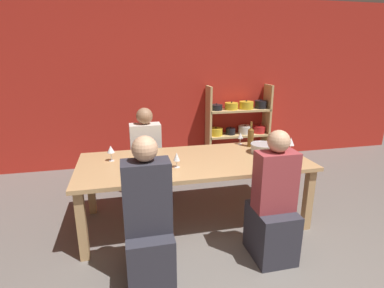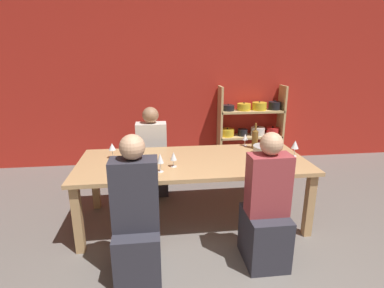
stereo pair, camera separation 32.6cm
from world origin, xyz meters
name	(u,v)px [view 2 (the right image)]	position (x,y,z in m)	size (l,w,h in m)	color
wall_back_red	(185,83)	(0.00, 3.83, 1.35)	(8.80, 0.06, 2.70)	red
shelf_unit	(250,131)	(1.11, 3.63, 0.55)	(1.11, 0.30, 1.32)	tan
dining_table	(193,166)	(-0.12, 1.81, 0.65)	(2.43, 1.03, 0.72)	tan
mixing_bowl	(265,150)	(0.70, 1.87, 0.78)	(0.27, 0.27, 0.11)	#B7BABC
wine_bottle_green	(255,138)	(0.67, 2.13, 0.85)	(0.07, 0.07, 0.31)	brown
wine_glass_empty_a	(174,156)	(-0.34, 1.63, 0.83)	(0.07, 0.07, 0.16)	white
wine_glass_red_a	(160,159)	(-0.47, 1.51, 0.85)	(0.07, 0.07, 0.19)	white
wine_glass_red_b	(295,145)	(1.01, 1.80, 0.85)	(0.08, 0.08, 0.18)	white
wine_glass_empty_b	(245,137)	(0.58, 2.25, 0.83)	(0.07, 0.07, 0.15)	white
wine_glass_empty_c	(134,156)	(-0.73, 1.68, 0.84)	(0.08, 0.08, 0.17)	white
wine_glass_white_a	(112,147)	(-0.98, 1.98, 0.85)	(0.08, 0.08, 0.17)	white
cell_phone	(133,173)	(-0.74, 1.50, 0.73)	(0.17, 0.13, 0.01)	silver
person_near_a	(266,216)	(0.43, 1.04, 0.45)	(0.35, 0.44, 1.21)	#2D2D38
person_far_a	(152,161)	(-0.57, 2.66, 0.43)	(0.40, 0.50, 1.16)	#2D2D38
person_near_b	(137,225)	(-0.69, 1.02, 0.46)	(0.38, 0.47, 1.23)	#2D2D38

